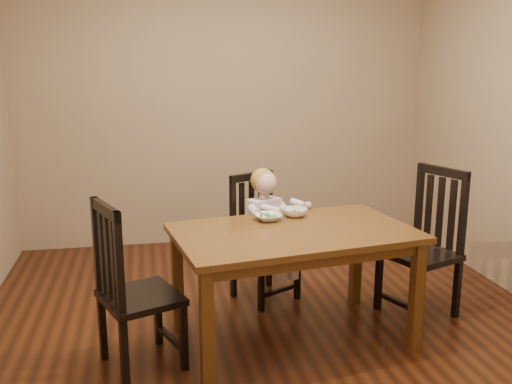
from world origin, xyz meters
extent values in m
cube|color=#441F0E|center=(0.00, 0.00, 0.00)|extent=(4.00, 4.00, 0.01)
cube|color=#997F61|center=(0.00, 2.00, 1.35)|extent=(4.00, 0.01, 2.70)
cube|color=#997F61|center=(0.00, -2.00, 1.35)|extent=(4.00, 0.01, 2.70)
cube|color=#522C13|center=(0.11, -0.22, 0.73)|extent=(1.62, 1.12, 0.04)
cube|color=#522C13|center=(0.11, -0.22, 0.67)|extent=(1.48, 0.98, 0.08)
cube|color=#522C13|center=(-0.50, -0.70, 0.35)|extent=(0.08, 0.08, 0.71)
cube|color=#522C13|center=(0.84, -0.49, 0.35)|extent=(0.08, 0.08, 0.71)
cube|color=#522C13|center=(-0.62, 0.05, 0.35)|extent=(0.08, 0.08, 0.71)
cube|color=#522C13|center=(0.72, 0.26, 0.35)|extent=(0.08, 0.08, 0.71)
cube|color=black|center=(0.07, 0.47, 0.41)|extent=(0.55, 0.54, 0.04)
cube|color=black|center=(0.15, 0.70, 0.19)|extent=(0.05, 0.05, 0.39)
cube|color=black|center=(-0.16, 0.53, 0.19)|extent=(0.05, 0.05, 0.39)
cube|color=black|center=(0.31, 0.40, 0.19)|extent=(0.05, 0.05, 0.39)
cube|color=black|center=(-0.01, 0.23, 0.19)|extent=(0.05, 0.05, 0.39)
cube|color=black|center=(0.15, 0.70, 0.69)|extent=(0.05, 0.05, 0.54)
cube|color=black|center=(-0.16, 0.53, 0.69)|extent=(0.05, 0.05, 0.54)
cube|color=black|center=(-0.01, 0.62, 0.93)|extent=(0.37, 0.21, 0.06)
cube|color=black|center=(0.08, 0.66, 0.66)|extent=(0.05, 0.04, 0.46)
cube|color=black|center=(-0.01, 0.62, 0.66)|extent=(0.05, 0.04, 0.46)
cube|color=black|center=(-0.09, 0.57, 0.66)|extent=(0.05, 0.04, 0.46)
cube|color=black|center=(-0.85, -0.37, 0.43)|extent=(0.55, 0.57, 0.04)
cube|color=black|center=(-1.09, -0.26, 0.21)|extent=(0.05, 0.05, 0.41)
cube|color=black|center=(-0.95, -0.61, 0.21)|extent=(0.05, 0.05, 0.41)
cube|color=black|center=(-0.76, -0.12, 0.21)|extent=(0.05, 0.05, 0.41)
cube|color=black|center=(-0.62, -0.48, 0.21)|extent=(0.05, 0.05, 0.41)
cube|color=black|center=(-1.09, -0.26, 0.74)|extent=(0.05, 0.05, 0.57)
cube|color=black|center=(-0.95, -0.61, 0.74)|extent=(0.05, 0.05, 0.57)
cube|color=black|center=(-1.02, -0.43, 0.99)|extent=(0.19, 0.41, 0.06)
cube|color=black|center=(-1.06, -0.34, 0.71)|extent=(0.04, 0.05, 0.49)
cube|color=black|center=(-1.02, -0.43, 0.71)|extent=(0.04, 0.05, 0.49)
cube|color=black|center=(-0.99, -0.53, 0.71)|extent=(0.04, 0.05, 0.49)
cube|color=black|center=(1.09, -0.01, 0.45)|extent=(0.57, 0.58, 0.04)
cube|color=black|center=(1.34, -0.13, 0.21)|extent=(0.05, 0.05, 0.43)
cube|color=black|center=(1.20, 0.24, 0.21)|extent=(0.05, 0.05, 0.43)
cube|color=black|center=(0.99, -0.26, 0.21)|extent=(0.05, 0.05, 0.43)
cube|color=black|center=(0.85, 0.10, 0.21)|extent=(0.05, 0.05, 0.43)
cube|color=black|center=(1.34, -0.13, 0.76)|extent=(0.05, 0.05, 0.59)
cube|color=black|center=(1.20, 0.24, 0.76)|extent=(0.05, 0.05, 0.59)
cube|color=black|center=(1.27, 0.05, 1.03)|extent=(0.19, 0.42, 0.06)
cube|color=black|center=(1.30, -0.04, 0.73)|extent=(0.04, 0.05, 0.51)
cube|color=black|center=(1.27, 0.05, 0.73)|extent=(0.04, 0.05, 0.51)
cube|color=black|center=(1.23, 0.15, 0.73)|extent=(0.04, 0.05, 0.51)
imported|color=white|center=(0.00, 0.02, 0.77)|extent=(0.20, 0.20, 0.04)
imported|color=white|center=(0.20, 0.09, 0.78)|extent=(0.18, 0.18, 0.05)
cube|color=silver|center=(-0.04, 0.00, 0.80)|extent=(0.09, 0.09, 0.05)
cube|color=silver|center=(-0.04, 0.00, 0.78)|extent=(0.04, 0.04, 0.01)
camera|label=1|loc=(-0.78, -3.57, 1.79)|focal=40.00mm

